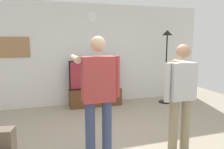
# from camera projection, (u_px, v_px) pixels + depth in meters

# --- Properties ---
(back_wall) EXTENTS (6.40, 0.10, 2.70)m
(back_wall) POSITION_uv_depth(u_px,v_px,m) (93.00, 54.00, 5.87)
(back_wall) COLOR silver
(back_wall) RESTS_ON ground_plane
(tv_stand) EXTENTS (1.36, 0.45, 0.45)m
(tv_stand) POSITION_uv_depth(u_px,v_px,m) (95.00, 97.00, 5.71)
(tv_stand) COLOR brown
(tv_stand) RESTS_ON ground_plane
(television) EXTENTS (1.34, 0.07, 0.76)m
(television) POSITION_uv_depth(u_px,v_px,m) (95.00, 75.00, 5.66)
(television) COLOR black
(television) RESTS_ON tv_stand
(wall_clock) EXTENTS (0.27, 0.03, 0.27)m
(wall_clock) POSITION_uv_depth(u_px,v_px,m) (92.00, 17.00, 5.65)
(wall_clock) COLOR white
(framed_picture) EXTENTS (0.78, 0.04, 0.50)m
(framed_picture) POSITION_uv_depth(u_px,v_px,m) (13.00, 47.00, 5.19)
(framed_picture) COLOR #997047
(floor_lamp) EXTENTS (0.32, 0.32, 2.00)m
(floor_lamp) POSITION_uv_depth(u_px,v_px,m) (167.00, 51.00, 5.80)
(floor_lamp) COLOR black
(floor_lamp) RESTS_ON ground_plane
(person_standing_nearer_lamp) EXTENTS (0.63, 0.78, 1.78)m
(person_standing_nearer_lamp) POSITION_uv_depth(u_px,v_px,m) (98.00, 91.00, 2.97)
(person_standing_nearer_lamp) COLOR #384266
(person_standing_nearer_lamp) RESTS_ON ground_plane
(person_standing_nearer_couch) EXTENTS (0.58, 0.78, 1.67)m
(person_standing_nearer_couch) POSITION_uv_depth(u_px,v_px,m) (181.00, 92.00, 3.25)
(person_standing_nearer_couch) COLOR gray
(person_standing_nearer_couch) RESTS_ON ground_plane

